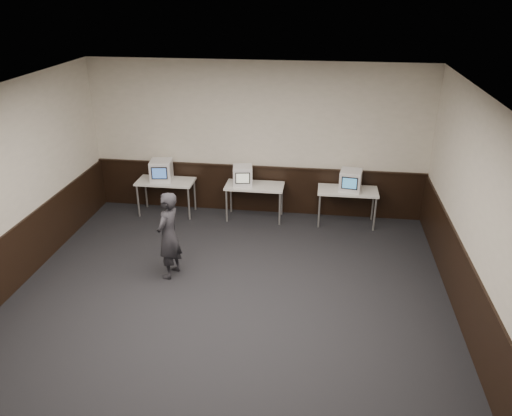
{
  "coord_description": "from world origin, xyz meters",
  "views": [
    {
      "loc": [
        1.32,
        -5.86,
        4.57
      ],
      "look_at": [
        0.3,
        1.6,
        1.15
      ],
      "focal_mm": 35.0,
      "sensor_mm": 36.0,
      "label": 1
    }
  ],
  "objects": [
    {
      "name": "emac_center",
      "position": [
        -0.25,
        3.61,
        0.95
      ],
      "size": [
        0.46,
        0.47,
        0.39
      ],
      "rotation": [
        0.0,
        0.0,
        0.16
      ],
      "color": "white",
      "rests_on": "desk_center"
    },
    {
      "name": "right_wall",
      "position": [
        3.5,
        0.0,
        1.6
      ],
      "size": [
        0.0,
        8.0,
        8.0
      ],
      "primitive_type": "plane",
      "rotation": [
        1.57,
        0.0,
        -1.57
      ],
      "color": "beige",
      "rests_on": "ground"
    },
    {
      "name": "desk_right",
      "position": [
        1.9,
        3.6,
        0.68
      ],
      "size": [
        1.2,
        0.6,
        0.75
      ],
      "color": "silver",
      "rests_on": "ground"
    },
    {
      "name": "wainscot_rail",
      "position": [
        0.0,
        3.96,
        1.02
      ],
      "size": [
        6.98,
        0.06,
        0.04
      ],
      "primitive_type": "cube",
      "color": "black",
      "rests_on": "wainscot_back"
    },
    {
      "name": "emac_left",
      "position": [
        -1.98,
        3.62,
        0.97
      ],
      "size": [
        0.5,
        0.52,
        0.44
      ],
      "rotation": [
        0.0,
        0.0,
        0.14
      ],
      "color": "white",
      "rests_on": "desk_left"
    },
    {
      "name": "person",
      "position": [
        -1.1,
        1.18,
        0.76
      ],
      "size": [
        0.48,
        0.62,
        1.52
      ],
      "primitive_type": "imported",
      "rotation": [
        0.0,
        0.0,
        -1.8
      ],
      "color": "#25252A",
      "rests_on": "ground"
    },
    {
      "name": "floor",
      "position": [
        0.0,
        0.0,
        0.0
      ],
      "size": [
        8.0,
        8.0,
        0.0
      ],
      "primitive_type": "plane",
      "color": "black",
      "rests_on": "ground"
    },
    {
      "name": "desk_left",
      "position": [
        -1.9,
        3.6,
        0.68
      ],
      "size": [
        1.2,
        0.6,
        0.75
      ],
      "color": "silver",
      "rests_on": "ground"
    },
    {
      "name": "wainscot_right",
      "position": [
        3.48,
        0.0,
        0.5
      ],
      "size": [
        0.04,
        7.98,
        1.0
      ],
      "primitive_type": "cube",
      "color": "black",
      "rests_on": "right_wall"
    },
    {
      "name": "wainscot_back",
      "position": [
        0.0,
        3.98,
        0.5
      ],
      "size": [
        6.98,
        0.04,
        1.0
      ],
      "primitive_type": "cube",
      "color": "black",
      "rests_on": "back_wall"
    },
    {
      "name": "ceiling",
      "position": [
        0.0,
        0.0,
        3.2
      ],
      "size": [
        8.0,
        8.0,
        0.0
      ],
      "primitive_type": "plane",
      "rotation": [
        3.14,
        0.0,
        0.0
      ],
      "color": "white",
      "rests_on": "back_wall"
    },
    {
      "name": "back_wall",
      "position": [
        0.0,
        4.0,
        1.6
      ],
      "size": [
        7.0,
        0.0,
        7.0
      ],
      "primitive_type": "plane",
      "rotation": [
        1.57,
        0.0,
        0.0
      ],
      "color": "beige",
      "rests_on": "ground"
    },
    {
      "name": "desk_center",
      "position": [
        0.0,
        3.6,
        0.68
      ],
      "size": [
        1.2,
        0.6,
        0.75
      ],
      "color": "silver",
      "rests_on": "ground"
    },
    {
      "name": "emac_right",
      "position": [
        1.94,
        3.59,
        0.96
      ],
      "size": [
        0.47,
        0.5,
        0.42
      ],
      "rotation": [
        0.0,
        0.0,
        -0.14
      ],
      "color": "white",
      "rests_on": "desk_right"
    }
  ]
}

